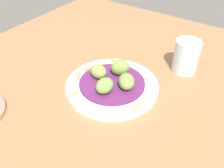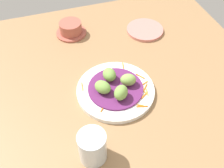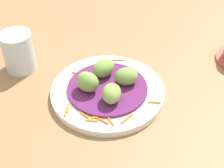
% 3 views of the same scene
% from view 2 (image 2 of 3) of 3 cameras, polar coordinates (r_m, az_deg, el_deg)
% --- Properties ---
extents(table_surface, '(1.10, 1.10, 0.02)m').
position_cam_2_polar(table_surface, '(0.87, 0.53, -2.75)').
color(table_surface, '#936D47').
rests_on(table_surface, ground).
extents(main_plate, '(0.26, 0.26, 0.02)m').
position_cam_2_polar(main_plate, '(0.87, 0.77, -1.39)').
color(main_plate, white).
rests_on(main_plate, table_surface).
extents(cabbage_bed, '(0.18, 0.18, 0.01)m').
position_cam_2_polar(cabbage_bed, '(0.86, 0.77, -0.90)').
color(cabbage_bed, '#60235B').
rests_on(cabbage_bed, main_plate).
extents(carrot_garnish, '(0.21, 0.22, 0.00)m').
position_cam_2_polar(carrot_garnish, '(0.86, 4.46, -1.18)').
color(carrot_garnish, orange).
rests_on(carrot_garnish, main_plate).
extents(guac_scoop_left, '(0.05, 0.04, 0.04)m').
position_cam_2_polar(guac_scoop_left, '(0.87, -0.29, 2.12)').
color(guac_scoop_left, '#759E47').
rests_on(guac_scoop_left, cabbage_bed).
extents(guac_scoop_center, '(0.07, 0.07, 0.04)m').
position_cam_2_polar(guac_scoop_center, '(0.83, -2.02, -0.68)').
color(guac_scoop_center, '#759E47').
rests_on(guac_scoop_center, cabbage_bed).
extents(guac_scoop_right, '(0.07, 0.07, 0.05)m').
position_cam_2_polar(guac_scoop_right, '(0.81, 1.95, -1.87)').
color(guac_scoop_right, '#759E47').
rests_on(guac_scoop_right, cabbage_bed).
extents(guac_scoop_back, '(0.05, 0.06, 0.04)m').
position_cam_2_polar(guac_scoop_back, '(0.85, 3.53, 0.92)').
color(guac_scoop_back, '#84A851').
rests_on(guac_scoop_back, cabbage_bed).
extents(side_plate_small, '(0.15, 0.15, 0.01)m').
position_cam_2_polar(side_plate_small, '(1.12, 7.14, 11.56)').
color(side_plate_small, tan).
rests_on(side_plate_small, table_surface).
extents(terracotta_bowl, '(0.12, 0.12, 0.05)m').
position_cam_2_polar(terracotta_bowl, '(1.10, -8.91, 11.72)').
color(terracotta_bowl, '#A85142').
rests_on(terracotta_bowl, table_surface).
extents(water_glass, '(0.08, 0.08, 0.10)m').
position_cam_2_polar(water_glass, '(0.70, -4.25, -13.42)').
color(water_glass, silver).
rests_on(water_glass, table_surface).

